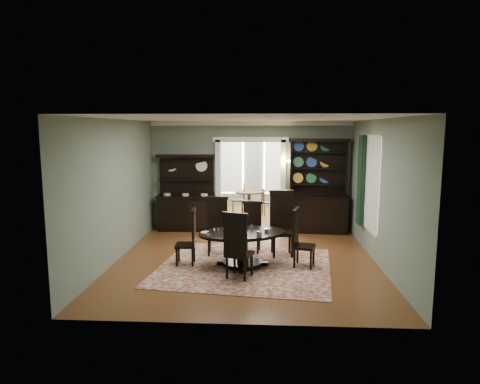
{
  "coord_description": "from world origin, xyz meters",
  "views": [
    {
      "loc": [
        0.38,
        -8.82,
        2.8
      ],
      "look_at": [
        -0.16,
        0.6,
        1.4
      ],
      "focal_mm": 32.0,
      "sensor_mm": 36.0,
      "label": 1
    }
  ],
  "objects_px": {
    "sideboard": "(186,204)",
    "dining_table": "(242,242)",
    "welsh_dresser": "(318,199)",
    "parlor_table": "(249,200)"
  },
  "relations": [
    {
      "from": "sideboard",
      "to": "dining_table",
      "type": "bearing_deg",
      "value": -64.38
    },
    {
      "from": "sideboard",
      "to": "welsh_dresser",
      "type": "height_order",
      "value": "welsh_dresser"
    },
    {
      "from": "sideboard",
      "to": "welsh_dresser",
      "type": "xyz_separation_m",
      "value": [
        3.62,
        -0.03,
        0.19
      ]
    },
    {
      "from": "welsh_dresser",
      "to": "dining_table",
      "type": "bearing_deg",
      "value": -115.85
    },
    {
      "from": "sideboard",
      "to": "parlor_table",
      "type": "xyz_separation_m",
      "value": [
        1.68,
        1.89,
        -0.2
      ]
    },
    {
      "from": "dining_table",
      "to": "parlor_table",
      "type": "relative_size",
      "value": 2.36
    },
    {
      "from": "sideboard",
      "to": "parlor_table",
      "type": "height_order",
      "value": "sideboard"
    },
    {
      "from": "sideboard",
      "to": "welsh_dresser",
      "type": "bearing_deg",
      "value": -3.98
    },
    {
      "from": "sideboard",
      "to": "welsh_dresser",
      "type": "distance_m",
      "value": 3.63
    },
    {
      "from": "sideboard",
      "to": "welsh_dresser",
      "type": "relative_size",
      "value": 0.83
    }
  ]
}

